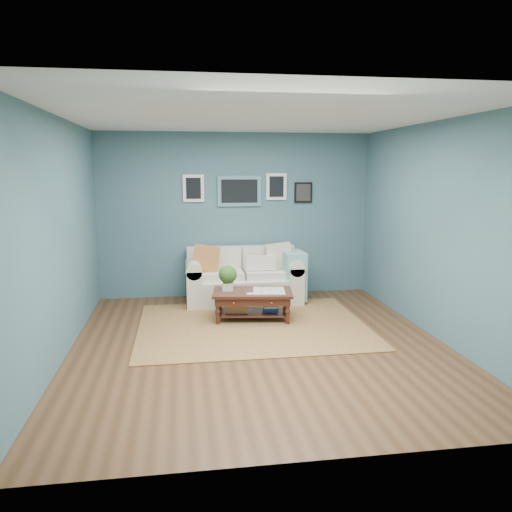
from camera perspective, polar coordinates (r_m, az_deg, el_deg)
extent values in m
plane|color=brown|center=(6.18, 0.38, -10.04)|extent=(5.00, 5.00, 0.00)
plane|color=white|center=(5.84, 0.41, 15.72)|extent=(5.00, 5.00, 0.00)
cube|color=#3C606C|center=(8.32, -2.30, 4.68)|extent=(4.50, 0.02, 2.70)
cube|color=#3C606C|center=(3.45, 6.90, -2.90)|extent=(4.50, 0.02, 2.70)
cube|color=#3C606C|center=(5.94, -21.58, 1.87)|extent=(0.02, 5.00, 2.70)
cube|color=#3C606C|center=(6.59, 20.11, 2.70)|extent=(0.02, 5.00, 2.70)
cube|color=slate|center=(8.28, -1.92, 7.43)|extent=(0.72, 0.03, 0.50)
cube|color=black|center=(8.26, -1.90, 7.42)|extent=(0.60, 0.01, 0.38)
cube|color=white|center=(8.22, -7.16, 7.69)|extent=(0.34, 0.03, 0.44)
cube|color=white|center=(8.37, 2.34, 7.93)|extent=(0.34, 0.03, 0.44)
cube|color=black|center=(8.47, 5.41, 7.24)|extent=(0.30, 0.03, 0.34)
cube|color=brown|center=(6.86, -0.40, -7.95)|extent=(3.06, 2.45, 0.01)
cube|color=beige|center=(8.02, -1.45, -3.86)|extent=(1.35, 0.84, 0.40)
cube|color=beige|center=(8.24, -1.74, -0.44)|extent=(1.77, 0.21, 0.46)
cube|color=beige|center=(7.94, -7.12, -3.37)|extent=(0.23, 0.84, 0.59)
cube|color=beige|center=(8.13, 4.08, -3.00)|extent=(0.23, 0.84, 0.59)
cylinder|color=beige|center=(7.88, -7.17, -1.28)|extent=(0.25, 0.84, 0.25)
cylinder|color=beige|center=(8.07, 4.11, -0.96)|extent=(0.25, 0.84, 0.25)
cube|color=beige|center=(7.87, -4.02, -2.19)|extent=(0.68, 0.53, 0.12)
cube|color=beige|center=(7.96, 1.18, -2.04)|extent=(0.68, 0.53, 0.12)
cube|color=beige|center=(8.09, -4.19, -0.19)|extent=(0.68, 0.11, 0.34)
cube|color=beige|center=(8.17, 0.87, -0.05)|extent=(0.68, 0.11, 0.34)
cube|color=#C36236|center=(7.81, -5.72, -0.28)|extent=(0.46, 0.16, 0.45)
cube|color=beige|center=(8.02, 2.57, 0.02)|extent=(0.45, 0.17, 0.44)
cube|color=beige|center=(7.87, 0.55, -0.79)|extent=(0.48, 0.11, 0.23)
cube|color=#82C4C0|center=(7.99, 4.28, -2.19)|extent=(0.32, 0.52, 0.76)
cube|color=#34150E|center=(7.04, -0.40, -4.17)|extent=(1.18, 0.79, 0.04)
cube|color=#34150E|center=(7.06, -0.40, -4.74)|extent=(1.10, 0.71, 0.11)
cube|color=#34150E|center=(7.12, -0.39, -6.45)|extent=(1.00, 0.60, 0.02)
sphere|color=gold|center=(6.78, -2.57, -5.38)|extent=(0.03, 0.03, 0.03)
sphere|color=gold|center=(6.78, 1.81, -5.37)|extent=(0.03, 0.03, 0.03)
cylinder|color=#34150E|center=(6.87, -4.40, -6.35)|extent=(0.06, 0.06, 0.38)
cylinder|color=#34150E|center=(6.88, 3.63, -6.32)|extent=(0.06, 0.06, 0.38)
cylinder|color=#34150E|center=(7.35, -4.16, -5.26)|extent=(0.06, 0.06, 0.38)
cylinder|color=#34150E|center=(7.35, 3.34, -5.24)|extent=(0.06, 0.06, 0.38)
cube|color=silver|center=(7.08, -3.24, -3.50)|extent=(0.17, 0.17, 0.11)
sphere|color=#215317|center=(7.04, -3.25, -2.11)|extent=(0.26, 0.26, 0.26)
cube|color=beige|center=(7.04, 1.48, -3.98)|extent=(0.50, 0.50, 0.01)
cube|color=#A77245|center=(7.09, -2.26, -5.65)|extent=(0.34, 0.26, 0.18)
cube|color=navy|center=(7.13, 1.69, -5.91)|extent=(0.24, 0.19, 0.10)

